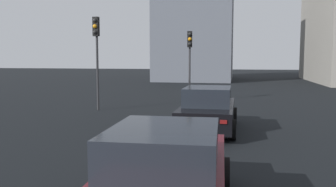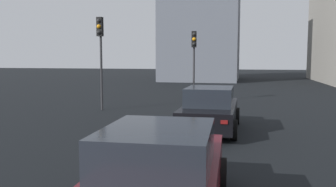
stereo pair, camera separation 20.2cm
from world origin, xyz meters
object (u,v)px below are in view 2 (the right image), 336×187
at_px(traffic_light_near_left, 194,51).
at_px(car_maroon_left_second, 160,175).
at_px(car_black_left_lead, 210,110).
at_px(traffic_light_near_right, 100,44).

bearing_deg(traffic_light_near_left, car_maroon_left_second, -0.87).
height_order(car_black_left_lead, car_maroon_left_second, car_black_left_lead).
bearing_deg(car_maroon_left_second, traffic_light_near_right, 25.20).
relative_size(car_maroon_left_second, traffic_light_near_left, 1.11).
bearing_deg(traffic_light_near_right, traffic_light_near_left, 140.06).
distance_m(car_maroon_left_second, traffic_light_near_right, 12.31).
bearing_deg(traffic_light_near_right, car_maroon_left_second, 32.80).
bearing_deg(traffic_light_near_left, car_black_left_lead, 5.27).
height_order(car_black_left_lead, traffic_light_near_left, traffic_light_near_left).
distance_m(car_maroon_left_second, traffic_light_near_left, 14.86).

